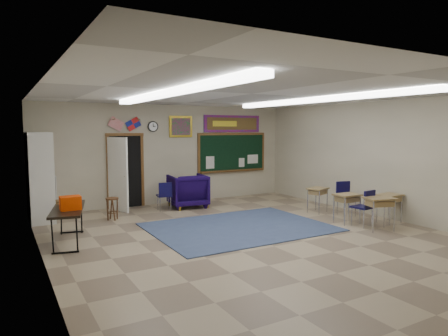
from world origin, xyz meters
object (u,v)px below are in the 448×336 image
wingback_armchair (188,191)px  student_desk_front_right (318,199)px  student_desk_front_left (347,207)px  wooden_stool (112,208)px  folding_table (68,224)px

wingback_armchair → student_desk_front_right: (2.76, -2.46, -0.10)m
student_desk_front_left → wooden_stool: size_ratio=1.29×
student_desk_front_right → wooden_stool: size_ratio=1.22×
student_desk_front_right → wooden_stool: bearing=139.7°
student_desk_front_left → folding_table: folding_table is taller
student_desk_front_left → folding_table: size_ratio=0.40×
wingback_armchair → folding_table: (-3.62, -2.18, -0.09)m
student_desk_front_left → student_desk_front_right: 1.34m
folding_table → wooden_stool: folding_table is taller
folding_table → wingback_armchair: bearing=44.2°
student_desk_front_left → wooden_stool: bearing=147.8°
wingback_armchair → wooden_stool: 2.43m
wooden_stool → wingback_armchair: bearing=14.2°
student_desk_front_left → wooden_stool: student_desk_front_left is taller
folding_table → wooden_stool: bearing=64.4°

